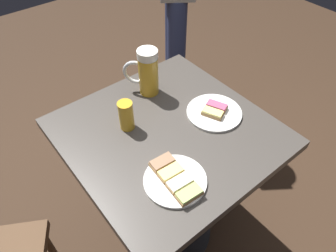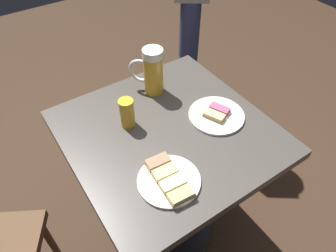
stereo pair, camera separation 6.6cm
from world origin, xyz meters
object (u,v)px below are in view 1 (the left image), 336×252
plate_near (175,179)px  beer_glass_small (126,116)px  plate_far (214,112)px  beer_mug (147,72)px

plate_near → beer_glass_small: size_ratio=1.73×
plate_far → beer_mug: beer_mug is taller
plate_far → beer_glass_small: size_ratio=1.83×
plate_far → beer_mug: size_ratio=1.09×
plate_near → plate_far: (-0.31, -0.14, -0.00)m
beer_mug → plate_near: bearing=64.4°
plate_near → beer_glass_small: (-0.02, -0.28, 0.04)m
plate_far → beer_mug: (0.11, -0.26, 0.09)m
beer_glass_small → beer_mug: bearing=-146.5°
beer_mug → plate_far: bearing=113.8°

